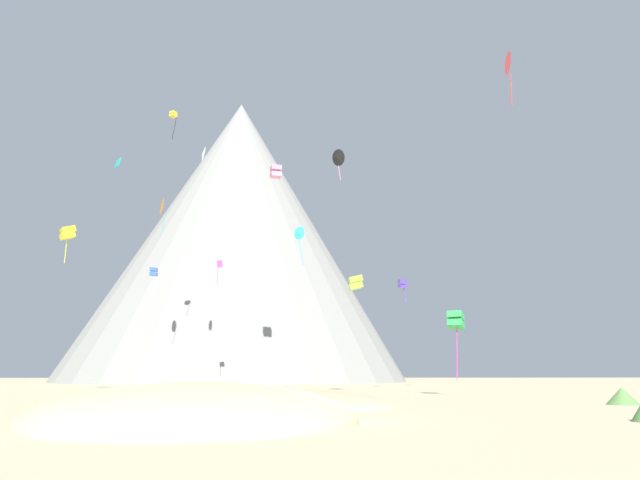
% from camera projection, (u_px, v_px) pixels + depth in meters
% --- Properties ---
extents(ground_plane, '(400.00, 400.00, 0.00)m').
position_uv_depth(ground_plane, '(326.00, 421.00, 25.44)').
color(ground_plane, '#CCBA8E').
extents(dune_foreground_left, '(15.91, 17.18, 3.25)m').
position_uv_depth(dune_foreground_left, '(197.00, 422.00, 24.53)').
color(dune_foreground_left, '#CCBA8E').
rests_on(dune_foreground_left, ground_plane).
extents(dune_foreground_right, '(21.29, 21.46, 2.01)m').
position_uv_depth(dune_foreground_right, '(270.00, 405.00, 37.75)').
color(dune_foreground_right, '#C6B284').
rests_on(dune_foreground_right, ground_plane).
extents(bush_far_left, '(3.04, 3.04, 0.62)m').
position_uv_depth(bush_far_left, '(322.00, 395.00, 46.39)').
color(bush_far_left, '#477238').
rests_on(bush_far_left, ground_plane).
extents(bush_far_right, '(2.32, 2.32, 0.79)m').
position_uv_depth(bush_far_right, '(99.00, 403.00, 32.37)').
color(bush_far_right, '#477238').
rests_on(bush_far_right, ground_plane).
extents(bush_low_patch, '(2.14, 2.14, 1.08)m').
position_uv_depth(bush_low_patch, '(622.00, 396.00, 37.89)').
color(bush_low_patch, '#568442').
rests_on(bush_low_patch, ground_plane).
extents(bush_scatter_east, '(1.18, 1.18, 0.77)m').
position_uv_depth(bush_scatter_east, '(201.00, 401.00, 35.03)').
color(bush_scatter_east, '#568442').
rests_on(bush_scatter_east, ground_plane).
extents(rock_massif, '(86.21, 86.21, 65.72)m').
position_uv_depth(rock_massif, '(238.00, 242.00, 138.15)').
color(rock_massif, gray).
rests_on(rock_massif, ground_plane).
extents(kite_indigo_low, '(1.06, 1.12, 3.12)m').
position_uv_depth(kite_indigo_low, '(402.00, 284.00, 73.87)').
color(kite_indigo_low, '#5138B2').
extents(kite_green_low, '(1.76, 1.81, 5.84)m').
position_uv_depth(kite_green_low, '(456.00, 321.00, 52.20)').
color(kite_green_low, green).
extents(kite_magenta_mid, '(0.90, 0.25, 3.50)m').
position_uv_depth(kite_magenta_mid, '(219.00, 267.00, 82.52)').
color(kite_magenta_mid, '#D1339E').
extents(kite_blue_low, '(0.88, 0.86, 5.07)m').
position_uv_depth(kite_blue_low, '(154.00, 273.00, 69.74)').
color(kite_blue_low, blue).
extents(kite_gold_high, '(1.12, 1.12, 4.06)m').
position_uv_depth(kite_gold_high, '(173.00, 115.00, 81.50)').
color(kite_gold_high, gold).
extents(kite_yellow_mid, '(1.94, 1.90, 4.08)m').
position_uv_depth(kite_yellow_mid, '(68.00, 233.00, 63.94)').
color(kite_yellow_mid, yellow).
extents(kite_black_mid, '(1.73, 1.88, 3.62)m').
position_uv_depth(kite_black_mid, '(338.00, 158.00, 67.68)').
color(kite_black_mid, black).
extents(kite_pink_high, '(1.64, 1.63, 1.58)m').
position_uv_depth(kite_pink_high, '(276.00, 172.00, 81.26)').
color(kite_pink_high, pink).
extents(kite_orange_mid, '(1.38, 2.58, 5.62)m').
position_uv_depth(kite_orange_mid, '(163.00, 207.00, 85.78)').
color(kite_orange_mid, orange).
extents(kite_white_high, '(1.15, 2.24, 2.19)m').
position_uv_depth(kite_white_high, '(203.00, 155.00, 79.84)').
color(kite_white_high, white).
extents(kite_lime_low, '(1.43, 1.32, 1.56)m').
position_uv_depth(kite_lime_low, '(356.00, 283.00, 61.18)').
color(kite_lime_low, '#8CD133').
extents(kite_cyan_mid, '(1.20, 1.05, 4.33)m').
position_uv_depth(kite_cyan_mid, '(299.00, 234.00, 64.04)').
color(kite_cyan_mid, '#33BCDB').
extents(kite_red_high, '(1.99, 2.56, 5.89)m').
position_uv_depth(kite_red_high, '(506.00, 63.00, 61.46)').
color(kite_red_high, red).
extents(kite_teal_mid, '(0.72, 0.93, 0.96)m').
position_uv_depth(kite_teal_mid, '(118.00, 163.00, 52.95)').
color(kite_teal_mid, teal).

